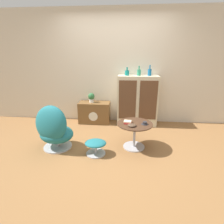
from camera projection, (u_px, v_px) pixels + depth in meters
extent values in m
plane|color=olive|center=(109.00, 149.00, 3.13)|extent=(12.00, 12.00, 0.00)
cube|color=beige|center=(115.00, 68.00, 4.11)|extent=(6.40, 0.06, 2.60)
cube|color=beige|center=(137.00, 101.00, 4.09)|extent=(0.92, 0.38, 1.16)
cube|color=brown|center=(127.00, 100.00, 3.90)|extent=(0.38, 0.01, 0.88)
cube|color=brown|center=(148.00, 101.00, 3.86)|extent=(0.38, 0.01, 0.88)
cube|color=brown|center=(95.00, 112.00, 4.28)|extent=(0.74, 0.38, 0.51)
cylinder|color=beige|center=(93.00, 117.00, 4.11)|extent=(0.21, 0.01, 0.21)
cylinder|color=#B7B7BC|center=(58.00, 146.00, 3.20)|extent=(0.50, 0.50, 0.02)
cylinder|color=#B7B7BC|center=(58.00, 143.00, 3.18)|extent=(0.06, 0.06, 0.09)
ellipsoid|color=#1E6B75|center=(57.00, 134.00, 3.12)|extent=(0.74, 0.67, 0.29)
ellipsoid|color=#1E6B75|center=(51.00, 124.00, 2.94)|extent=(0.70, 0.54, 0.65)
cylinder|color=#B7B7BC|center=(96.00, 153.00, 2.98)|extent=(0.33, 0.33, 0.02)
cylinder|color=#B7B7BC|center=(96.00, 149.00, 2.95)|extent=(0.04, 0.04, 0.14)
ellipsoid|color=#1E6B75|center=(96.00, 143.00, 2.92)|extent=(0.36, 0.31, 0.09)
cylinder|color=#B7B7BC|center=(134.00, 146.00, 3.20)|extent=(0.39, 0.39, 0.02)
cylinder|color=#B7B7BC|center=(134.00, 135.00, 3.12)|extent=(0.04, 0.04, 0.43)
cylinder|color=#472D1E|center=(135.00, 124.00, 3.05)|extent=(0.62, 0.62, 0.02)
cylinder|color=#147A75|center=(127.00, 73.00, 3.91)|extent=(0.10, 0.10, 0.11)
cylinder|color=#147A75|center=(127.00, 69.00, 3.88)|extent=(0.03, 0.03, 0.07)
cylinder|color=#2D8E6B|center=(139.00, 73.00, 3.88)|extent=(0.08, 0.08, 0.13)
cylinder|color=#2D8E6B|center=(139.00, 68.00, 3.85)|extent=(0.03, 0.03, 0.08)
cylinder|color=#196699|center=(150.00, 72.00, 3.86)|extent=(0.08, 0.08, 0.14)
cylinder|color=#196699|center=(150.00, 67.00, 3.82)|extent=(0.03, 0.03, 0.09)
cylinder|color=silver|center=(92.00, 101.00, 4.19)|extent=(0.11, 0.11, 0.08)
sphere|color=#2D6638|center=(91.00, 96.00, 4.16)|extent=(0.16, 0.16, 0.16)
cylinder|color=#2D2D33|center=(145.00, 124.00, 3.01)|extent=(0.12, 0.12, 0.01)
cylinder|color=#2D2D33|center=(145.00, 123.00, 3.00)|extent=(0.08, 0.08, 0.05)
cube|color=red|center=(128.00, 123.00, 3.05)|extent=(0.14, 0.12, 0.02)
cube|color=beige|center=(128.00, 121.00, 3.06)|extent=(0.14, 0.13, 0.02)
ellipsoid|color=#4C3828|center=(132.00, 125.00, 2.93)|extent=(0.14, 0.14, 0.04)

